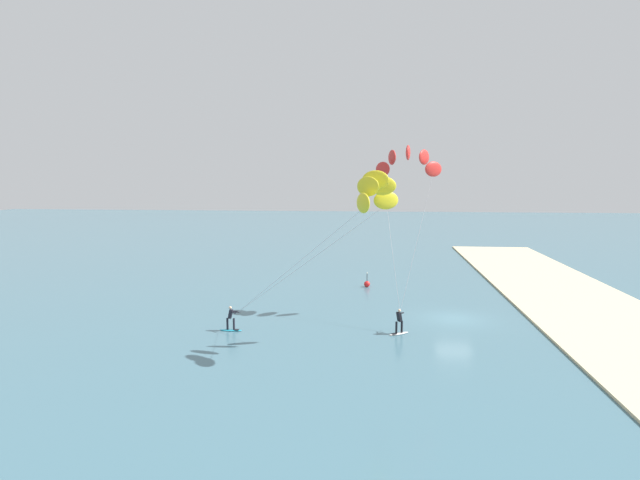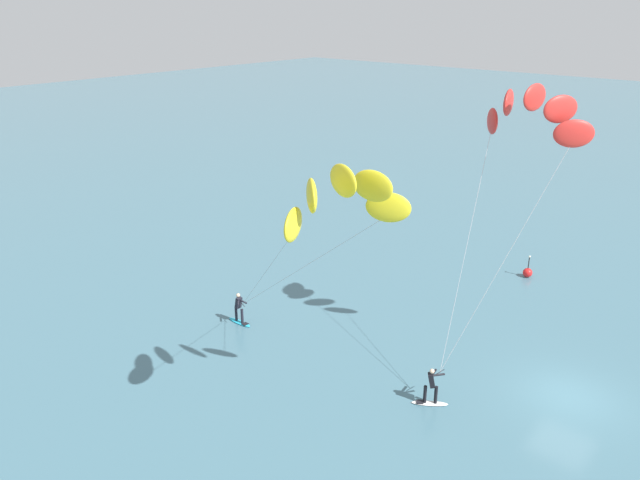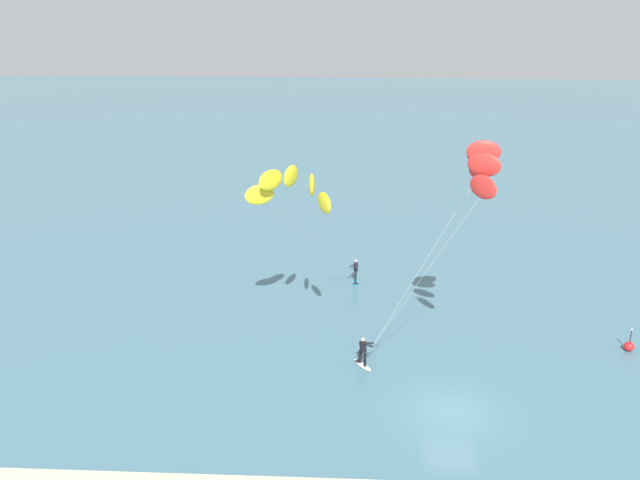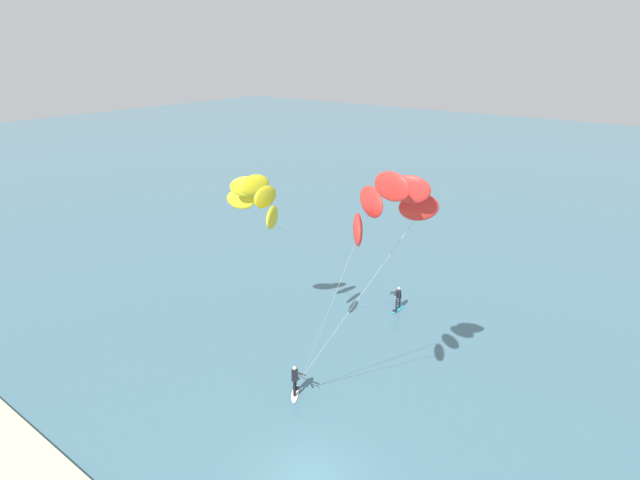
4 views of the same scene
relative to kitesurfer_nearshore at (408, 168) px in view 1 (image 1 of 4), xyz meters
name	(u,v)px [view 1 (image 1 of 4)]	position (x,y,z in m)	size (l,w,h in m)	color
ground_plane	(454,319)	(-0.89, -3.51, -10.87)	(240.00, 240.00, 0.00)	#426B7A
sand_strip	(608,322)	(-0.89, -14.09, -10.79)	(80.00, 10.55, 0.16)	beige
kitesurfer_nearshore	(408,168)	(0.00, 0.00, 0.00)	(6.94, 4.97, 12.51)	white
kitesurfer_mid_water	(368,198)	(-8.88, 2.70, -1.84)	(6.21, 11.70, 10.59)	#23ADD1
marker_buoy	(367,284)	(9.71, 3.00, -10.57)	(0.56, 0.56, 1.38)	red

